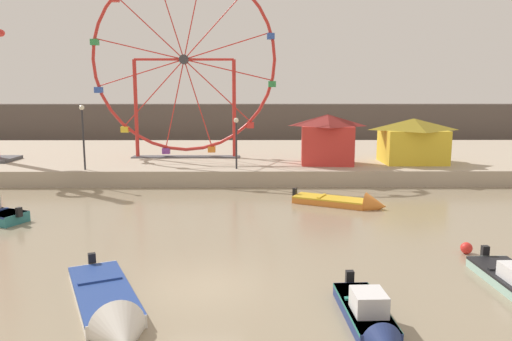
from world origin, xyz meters
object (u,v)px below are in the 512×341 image
motorboat_navy_blue (371,320)px  ferris_wheel_red_frame (184,62)px  carnival_booth_red_striped (327,138)px  motorboat_orange_hull (348,202)px  motorboat_white_red_stripe (111,312)px  promenade_lamp_near (236,135)px  carnival_booth_yellow_awning (413,140)px  promenade_lamp_far (83,128)px  mooring_buoy_orange (466,248)px

motorboat_navy_blue → ferris_wheel_red_frame: bearing=-164.5°
carnival_booth_red_striped → motorboat_orange_hull: bearing=-85.7°
ferris_wheel_red_frame → carnival_booth_red_striped: 12.06m
motorboat_orange_hull → carnival_booth_red_striped: (0.06, 8.29, 2.61)m
motorboat_white_red_stripe → promenade_lamp_near: 19.63m
motorboat_white_red_stripe → ferris_wheel_red_frame: ferris_wheel_red_frame is taller
carnival_booth_yellow_awning → promenade_lamp_near: 12.61m
promenade_lamp_far → motorboat_white_red_stripe: bearing=-69.7°
ferris_wheel_red_frame → motorboat_white_red_stripe: bearing=-87.2°
carnival_booth_yellow_awning → promenade_lamp_near: (-12.32, -2.62, 0.59)m
motorboat_navy_blue → promenade_lamp_near: (-4.09, 19.90, 2.97)m
motorboat_orange_hull → ferris_wheel_red_frame: 17.49m
ferris_wheel_red_frame → mooring_buoy_orange: ferris_wheel_red_frame is taller
motorboat_white_red_stripe → ferris_wheel_red_frame: 26.04m
ferris_wheel_red_frame → promenade_lamp_near: 8.44m
promenade_lamp_near → mooring_buoy_orange: size_ratio=7.54×
promenade_lamp_near → promenade_lamp_far: bearing=-178.2°
ferris_wheel_red_frame → promenade_lamp_near: ferris_wheel_red_frame is taller
motorboat_white_red_stripe → carnival_booth_red_striped: 23.22m
carnival_booth_red_striped → promenade_lamp_far: 16.17m
promenade_lamp_near → motorboat_white_red_stripe: bearing=-98.3°
motorboat_navy_blue → promenade_lamp_near: bearing=-170.6°
mooring_buoy_orange → motorboat_white_red_stripe: bearing=-156.2°
motorboat_white_red_stripe → mooring_buoy_orange: size_ratio=13.42×
carnival_booth_red_striped → ferris_wheel_red_frame: bearing=165.7°
motorboat_orange_hull → promenade_lamp_far: (-15.91, 5.94, 3.51)m
motorboat_orange_hull → promenade_lamp_near: size_ratio=1.51×
motorboat_navy_blue → carnival_booth_yellow_awning: 24.10m
carnival_booth_red_striped → mooring_buoy_orange: 16.44m
motorboat_white_red_stripe → carnival_booth_red_striped: size_ratio=1.45×
carnival_booth_red_striped → promenade_lamp_far: (-15.98, -2.35, 0.90)m
motorboat_orange_hull → promenade_lamp_near: (-6.15, 6.24, 3.04)m
motorboat_orange_hull → ferris_wheel_red_frame: size_ratio=0.35×
ferris_wheel_red_frame → motorboat_orange_hull: bearing=-49.3°
motorboat_navy_blue → motorboat_white_red_stripe: bearing=-98.1°
motorboat_navy_blue → promenade_lamp_far: 24.25m
motorboat_white_red_stripe → carnival_booth_yellow_awning: 26.65m
motorboat_navy_blue → mooring_buoy_orange: 7.83m
motorboat_orange_hull → motorboat_white_red_stripe: (-8.94, -12.95, -0.01)m
motorboat_orange_hull → promenade_lamp_far: bearing=-173.7°
ferris_wheel_red_frame → carnival_booth_red_striped: bearing=-19.0°
promenade_lamp_far → mooring_buoy_orange: 23.56m
ferris_wheel_red_frame → mooring_buoy_orange: size_ratio=32.18×
mooring_buoy_orange → promenade_lamp_near: bearing=123.3°
motorboat_orange_hull → carnival_booth_yellow_awning: size_ratio=1.09×
motorboat_orange_hull → carnival_booth_red_striped: size_ratio=1.23×
carnival_booth_yellow_awning → mooring_buoy_orange: bearing=-100.9°
motorboat_navy_blue → carnival_booth_yellow_awning: bearing=157.8°
ferris_wheel_red_frame → promenade_lamp_far: 9.33m
motorboat_white_red_stripe → promenade_lamp_far: promenade_lamp_far is taller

